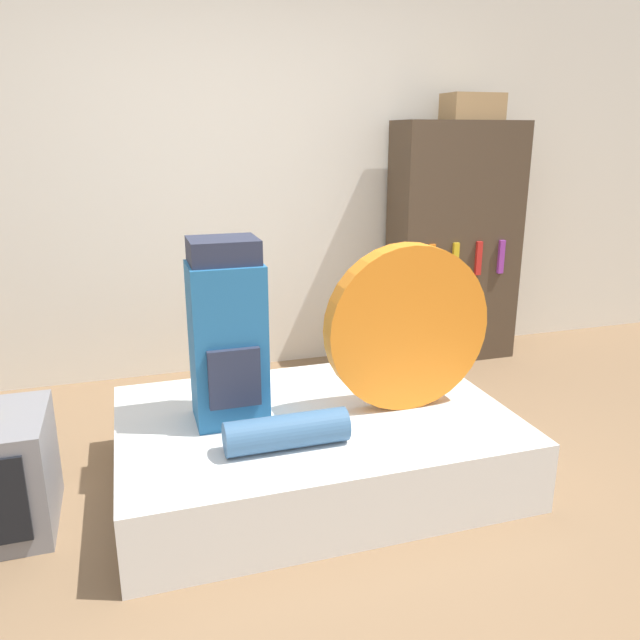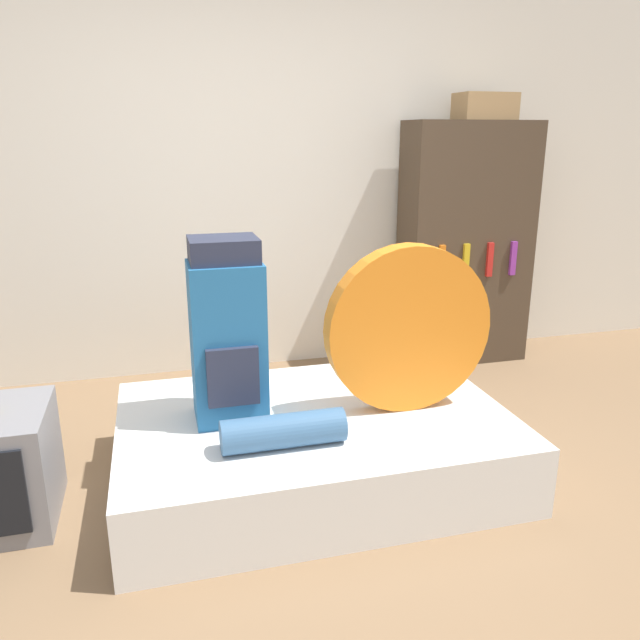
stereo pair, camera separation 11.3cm
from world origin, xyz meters
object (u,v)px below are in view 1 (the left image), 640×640
tent_bag (407,327)px  cardboard_box (472,107)px  sleeping_roll (287,432)px  bookshelf (454,244)px  backpack (227,335)px

tent_bag → cardboard_box: 2.01m
sleeping_roll → bookshelf: bookshelf is taller
backpack → tent_bag: size_ratio=1.06×
cardboard_box → backpack: bearing=-146.4°
sleeping_roll → cardboard_box: 2.70m
backpack → sleeping_roll: (0.17, -0.35, -0.33)m
sleeping_roll → bookshelf: (1.64, 1.61, 0.43)m
bookshelf → cardboard_box: bearing=-12.2°
sleeping_roll → cardboard_box: bearing=43.1°
tent_bag → backpack: bearing=172.6°
backpack → cardboard_box: 2.48m
backpack → bookshelf: bookshelf is taller
backpack → tent_bag: (0.81, -0.11, -0.01)m
backpack → cardboard_box: bearing=33.6°
backpack → bookshelf: size_ratio=0.50×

